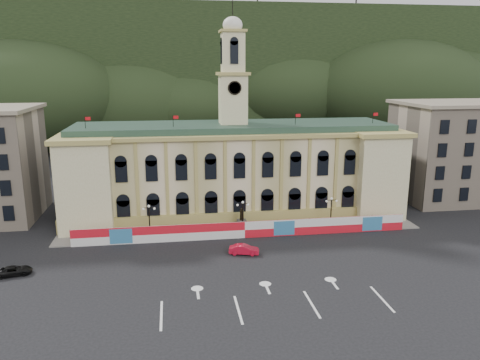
{
  "coord_description": "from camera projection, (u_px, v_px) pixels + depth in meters",
  "views": [
    {
      "loc": [
        -10.33,
        -50.12,
        24.79
      ],
      "look_at": [
        -0.27,
        18.0,
        8.19
      ],
      "focal_mm": 35.0,
      "sensor_mm": 36.0,
      "label": 1
    }
  ],
  "objects": [
    {
      "name": "lamp_center",
      "position": [
        243.0,
        214.0,
        71.11
      ],
      "size": [
        1.96,
        0.44,
        5.15
      ],
      "color": "black",
      "rests_on": "ground"
    },
    {
      "name": "lane_markings",
      "position": [
        273.0,
        302.0,
        50.67
      ],
      "size": [
        26.0,
        10.0,
        0.02
      ],
      "primitive_type": null,
      "color": "white",
      "rests_on": "ground"
    },
    {
      "name": "hill_ridge",
      "position": [
        199.0,
        83.0,
        168.24
      ],
      "size": [
        230.0,
        80.0,
        64.0
      ],
      "color": "black",
      "rests_on": "ground"
    },
    {
      "name": "hoarding_fence",
      "position": [
        245.0,
        230.0,
        69.69
      ],
      "size": [
        50.0,
        0.44,
        2.5
      ],
      "color": "red",
      "rests_on": "ground"
    },
    {
      "name": "lamp_right",
      "position": [
        331.0,
        210.0,
        73.1
      ],
      "size": [
        1.96,
        0.44,
        5.15
      ],
      "color": "black",
      "rests_on": "ground"
    },
    {
      "name": "red_sedan",
      "position": [
        244.0,
        250.0,
        63.6
      ],
      "size": [
        3.25,
        4.72,
        1.34
      ],
      "primitive_type": "imported",
      "rotation": [
        0.0,
        0.0,
        1.34
      ],
      "color": "red",
      "rests_on": "ground"
    },
    {
      "name": "pavement",
      "position": [
        242.0,
        231.0,
        72.54
      ],
      "size": [
        56.0,
        5.5,
        0.16
      ],
      "primitive_type": "cube",
      "color": "slate",
      "rests_on": "ground"
    },
    {
      "name": "ground",
      "position": [
        264.0,
        282.0,
        55.48
      ],
      "size": [
        260.0,
        260.0,
        0.0
      ],
      "primitive_type": "plane",
      "color": "black",
      "rests_on": "ground"
    },
    {
      "name": "lamp_left",
      "position": [
        149.0,
        218.0,
        69.12
      ],
      "size": [
        1.96,
        0.44,
        5.15
      ],
      "color": "black",
      "rests_on": "ground"
    },
    {
      "name": "side_building_right",
      "position": [
        454.0,
        151.0,
        89.15
      ],
      "size": [
        21.0,
        17.0,
        18.6
      ],
      "color": "#C3AE96",
      "rests_on": "ground"
    },
    {
      "name": "black_suv",
      "position": [
        14.0,
        271.0,
        57.2
      ],
      "size": [
        3.67,
        4.97,
        1.16
      ],
      "primitive_type": "imported",
      "rotation": [
        0.0,
        0.0,
        1.79
      ],
      "color": "black",
      "rests_on": "ground"
    },
    {
      "name": "statue",
      "position": [
        242.0,
        224.0,
        72.52
      ],
      "size": [
        1.4,
        1.4,
        3.72
      ],
      "color": "#595651",
      "rests_on": "ground"
    },
    {
      "name": "city_hall",
      "position": [
        233.0,
        169.0,
        80.22
      ],
      "size": [
        56.2,
        17.6,
        37.1
      ],
      "color": "beige",
      "rests_on": "ground"
    }
  ]
}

